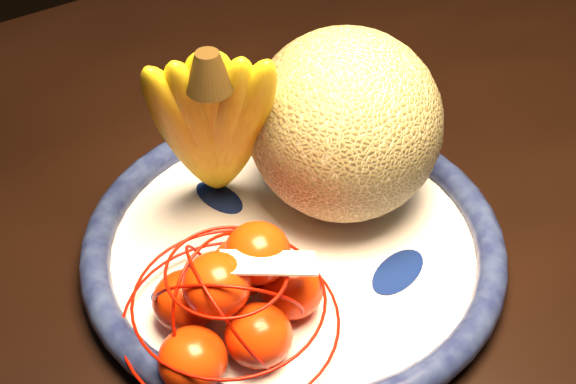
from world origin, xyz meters
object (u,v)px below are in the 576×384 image
dining_table (238,273)px  mandarin_bag (234,299)px  banana_bunch (213,121)px  fruit_bowl (293,245)px  cantaloupe (345,125)px

dining_table → mandarin_bag: mandarin_bag is taller
mandarin_bag → dining_table: bearing=64.4°
banana_bunch → mandarin_bag: banana_bunch is taller
dining_table → fruit_bowl: fruit_bowl is taller
fruit_bowl → banana_bunch: 0.13m
dining_table → banana_bunch: bearing=-164.9°
dining_table → cantaloupe: bearing=-28.9°
fruit_bowl → mandarin_bag: bearing=-146.2°
fruit_bowl → mandarin_bag: (-0.09, -0.06, 0.03)m
mandarin_bag → cantaloupe: bearing=30.1°
dining_table → banana_bunch: size_ratio=7.65×
cantaloupe → mandarin_bag: bearing=-149.9°
dining_table → cantaloupe: cantaloupe is taller
dining_table → mandarin_bag: bearing=-119.9°
fruit_bowl → banana_bunch: banana_bunch is taller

